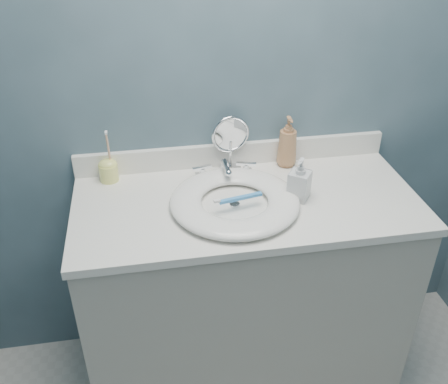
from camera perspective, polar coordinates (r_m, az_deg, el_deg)
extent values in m
cube|color=#415761|center=(1.86, 1.07, 12.05)|extent=(2.20, 0.02, 2.40)
cube|color=#AFACA0|center=(2.05, 2.32, -11.60)|extent=(1.20, 0.55, 0.85)
cube|color=white|center=(1.77, 2.63, -1.28)|extent=(1.22, 0.57, 0.03)
cube|color=white|center=(1.96, 1.06, 4.37)|extent=(1.22, 0.02, 0.09)
cylinder|color=silver|center=(1.73, 1.23, -1.46)|extent=(0.04, 0.04, 0.01)
cube|color=silver|center=(1.90, 0.03, 2.06)|extent=(0.22, 0.05, 0.01)
cylinder|color=silver|center=(1.89, 0.03, 2.82)|extent=(0.03, 0.03, 0.06)
cylinder|color=silver|center=(1.84, 0.27, 2.87)|extent=(0.02, 0.09, 0.02)
sphere|color=silver|center=(1.80, 0.53, 2.18)|extent=(0.03, 0.03, 0.03)
cylinder|color=silver|center=(1.88, -2.52, 2.25)|extent=(0.02, 0.02, 0.03)
cube|color=silver|center=(1.87, -2.53, 2.81)|extent=(0.08, 0.03, 0.01)
cylinder|color=silver|center=(1.91, 2.55, 2.69)|extent=(0.02, 0.02, 0.03)
cube|color=silver|center=(1.90, 2.56, 3.24)|extent=(0.08, 0.03, 0.01)
cylinder|color=silver|center=(1.95, 0.72, 2.90)|extent=(0.08, 0.08, 0.01)
cylinder|color=silver|center=(1.93, 0.73, 4.33)|extent=(0.01, 0.01, 0.11)
torus|color=silver|center=(1.89, 0.75, 6.62)|extent=(0.15, 0.03, 0.15)
cylinder|color=white|center=(1.89, 0.75, 6.62)|extent=(0.12, 0.02, 0.12)
imported|color=#AD784E|center=(1.95, 7.29, 5.72)|extent=(0.08, 0.08, 0.20)
imported|color=silver|center=(1.75, 8.65, 1.48)|extent=(0.10, 0.10, 0.16)
cylinder|color=#F5F57A|center=(1.91, -13.03, 2.19)|extent=(0.07, 0.07, 0.07)
ellipsoid|color=#F5F57A|center=(1.89, -13.15, 3.06)|extent=(0.07, 0.06, 0.04)
cylinder|color=#E0A57F|center=(1.86, -13.06, 4.74)|extent=(0.01, 0.02, 0.13)
cube|color=white|center=(1.83, -13.33, 6.63)|extent=(0.01, 0.02, 0.01)
cube|color=#3D91DB|center=(1.69, 1.91, -0.71)|extent=(0.15, 0.05, 0.01)
cube|color=white|center=(1.66, -0.79, -1.04)|extent=(0.02, 0.02, 0.01)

